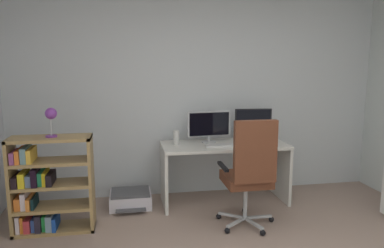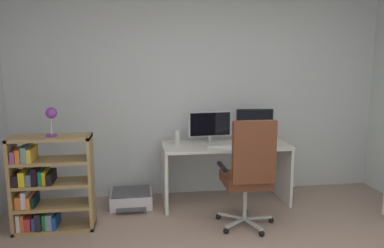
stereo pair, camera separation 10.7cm
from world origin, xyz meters
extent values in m
cube|color=silver|center=(0.00, 2.49, 1.32)|extent=(4.74, 0.10, 2.64)
cube|color=silver|center=(0.23, 2.03, 0.72)|extent=(1.51, 0.63, 0.04)
cube|color=silver|center=(-0.51, 2.03, 0.35)|extent=(0.04, 0.61, 0.70)
cube|color=silver|center=(0.97, 2.03, 0.35)|extent=(0.04, 0.61, 0.70)
cylinder|color=#B2B5B7|center=(0.06, 2.13, 0.74)|extent=(0.18, 0.18, 0.01)
cylinder|color=#B2B5B7|center=(0.06, 2.13, 0.79)|extent=(0.03, 0.03, 0.08)
cube|color=#B7BABC|center=(0.06, 2.13, 0.97)|extent=(0.54, 0.08, 0.30)
cube|color=black|center=(0.06, 2.11, 0.97)|extent=(0.50, 0.04, 0.28)
cylinder|color=#B2B5B7|center=(0.62, 2.13, 0.74)|extent=(0.18, 0.18, 0.01)
cylinder|color=#B2B5B7|center=(0.62, 2.13, 0.81)|extent=(0.03, 0.03, 0.13)
cube|color=black|center=(0.62, 2.13, 1.00)|extent=(0.46, 0.07, 0.28)
cube|color=black|center=(0.62, 2.11, 1.00)|extent=(0.43, 0.04, 0.26)
cube|color=silver|center=(0.14, 1.90, 0.75)|extent=(0.34, 0.14, 0.02)
cube|color=black|center=(0.37, 1.88, 0.75)|extent=(0.08, 0.11, 0.03)
cylinder|color=silver|center=(-0.35, 2.08, 0.82)|extent=(0.07, 0.07, 0.17)
cube|color=#B7BABC|center=(0.44, 1.36, 0.07)|extent=(0.30, 0.03, 0.02)
sphere|color=black|center=(0.59, 1.36, 0.03)|extent=(0.06, 0.06, 0.06)
cube|color=#B7BABC|center=(0.33, 1.50, 0.07)|extent=(0.12, 0.30, 0.02)
sphere|color=black|center=(0.38, 1.65, 0.03)|extent=(0.06, 0.06, 0.06)
cube|color=#B7BABC|center=(0.17, 1.45, 0.07)|extent=(0.26, 0.20, 0.02)
sphere|color=black|center=(0.04, 1.54, 0.03)|extent=(0.06, 0.06, 0.06)
cube|color=#B7BABC|center=(0.17, 1.27, 0.07)|extent=(0.26, 0.20, 0.02)
sphere|color=black|center=(0.04, 1.19, 0.03)|extent=(0.06, 0.06, 0.06)
cube|color=#B7BABC|center=(0.33, 1.22, 0.07)|extent=(0.12, 0.30, 0.02)
sphere|color=black|center=(0.38, 1.08, 0.03)|extent=(0.06, 0.06, 0.06)
cylinder|color=#B7BABC|center=(0.29, 1.36, 0.26)|extent=(0.04, 0.04, 0.38)
cube|color=brown|center=(0.29, 1.36, 0.50)|extent=(0.46, 0.46, 0.10)
cube|color=brown|center=(0.29, 1.10, 0.86)|extent=(0.42, 0.07, 0.61)
cube|color=black|center=(0.04, 1.36, 0.65)|extent=(0.04, 0.32, 0.03)
cube|color=black|center=(0.54, 1.36, 0.65)|extent=(0.04, 0.32, 0.03)
cube|color=#9E7D49|center=(-2.06, 1.57, 0.49)|extent=(0.03, 0.31, 0.98)
cube|color=#9E7D49|center=(-1.30, 1.57, 0.49)|extent=(0.03, 0.31, 0.98)
cube|color=#9E7D49|center=(-1.68, 1.57, 0.96)|extent=(0.79, 0.31, 0.03)
cube|color=#9E7D49|center=(-1.68, 1.57, 0.02)|extent=(0.79, 0.31, 0.03)
cube|color=#9E7D49|center=(-1.68, 1.57, 0.25)|extent=(0.73, 0.31, 0.03)
cube|color=#9E7D49|center=(-1.68, 1.57, 0.49)|extent=(0.73, 0.31, 0.03)
cube|color=#9E7D49|center=(-1.68, 1.57, 0.73)|extent=(0.73, 0.31, 0.03)
cube|color=silver|center=(-2.02, 1.58, 0.12)|extent=(0.04, 0.26, 0.18)
cube|color=orange|center=(-1.98, 1.58, 0.11)|extent=(0.03, 0.24, 0.16)
cube|color=#BD343B|center=(-1.93, 1.57, 0.10)|extent=(0.06, 0.26, 0.13)
cube|color=#36539F|center=(-1.88, 1.57, 0.10)|extent=(0.03, 0.22, 0.13)
cube|color=#231E2A|center=(-1.83, 1.57, 0.12)|extent=(0.06, 0.26, 0.18)
cube|color=green|center=(-1.77, 1.58, 0.11)|extent=(0.03, 0.24, 0.16)
cube|color=gray|center=(-1.72, 1.57, 0.11)|extent=(0.06, 0.26, 0.16)
cube|color=#1B449E|center=(-1.67, 1.57, 0.10)|extent=(0.04, 0.28, 0.13)
cube|color=orange|center=(-2.01, 1.57, 0.33)|extent=(0.06, 0.22, 0.12)
cube|color=silver|center=(-1.95, 1.58, 0.35)|extent=(0.05, 0.25, 0.17)
cube|color=orange|center=(-1.90, 1.57, 0.33)|extent=(0.04, 0.28, 0.12)
cube|color=black|center=(-1.87, 1.57, 0.32)|extent=(0.03, 0.24, 0.11)
cube|color=black|center=(-2.01, 1.56, 0.56)|extent=(0.05, 0.28, 0.11)
cube|color=gold|center=(-1.95, 1.57, 0.58)|extent=(0.06, 0.28, 0.14)
cube|color=slate|center=(-1.89, 1.58, 0.56)|extent=(0.05, 0.26, 0.11)
cube|color=black|center=(-1.83, 1.57, 0.59)|extent=(0.05, 0.29, 0.18)
cube|color=#218253|center=(-1.78, 1.58, 0.57)|extent=(0.04, 0.24, 0.13)
cube|color=gold|center=(-1.74, 1.57, 0.57)|extent=(0.03, 0.24, 0.13)
cube|color=black|center=(-1.69, 1.56, 0.56)|extent=(0.06, 0.27, 0.11)
cube|color=#90487F|center=(-2.01, 1.57, 0.80)|extent=(0.04, 0.26, 0.11)
cube|color=orange|center=(-1.97, 1.58, 0.81)|extent=(0.04, 0.28, 0.13)
cube|color=slate|center=(-1.91, 1.58, 0.82)|extent=(0.05, 0.27, 0.15)
cube|color=gold|center=(-1.86, 1.58, 0.81)|extent=(0.04, 0.28, 0.13)
cylinder|color=#7B3798|center=(-1.66, 1.57, 0.99)|extent=(0.11, 0.11, 0.02)
cylinder|color=silver|center=(-1.66, 1.57, 1.09)|extent=(0.01, 0.01, 0.18)
sphere|color=#7B3798|center=(-1.66, 1.57, 1.21)|extent=(0.11, 0.11, 0.11)
cube|color=silver|center=(-0.91, 2.08, 0.08)|extent=(0.49, 0.41, 0.16)
cube|color=#4C4C51|center=(-0.91, 2.08, 0.17)|extent=(0.45, 0.37, 0.02)
cube|color=#4C4C51|center=(-0.91, 1.83, 0.05)|extent=(0.34, 0.10, 0.01)
camera|label=1|loc=(-0.91, -2.18, 1.72)|focal=34.38mm
camera|label=2|loc=(-0.81, -2.20, 1.72)|focal=34.38mm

